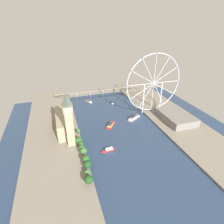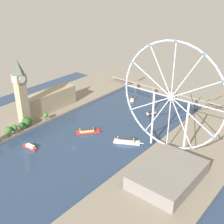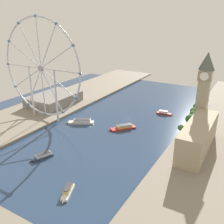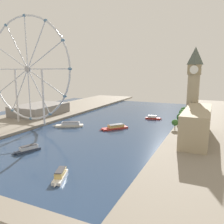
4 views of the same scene
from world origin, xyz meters
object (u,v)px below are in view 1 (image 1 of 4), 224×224
riverside_hall (176,117)px  tour_boat_3 (113,103)px  tour_boat_4 (108,150)px  tour_boat_1 (111,125)px  parliament_block (63,122)px  ferris_wheel (154,84)px  clock_tower (69,119)px  river_bridge (96,91)px  tour_boat_0 (89,101)px  tour_boat_2 (134,118)px

riverside_hall → tour_boat_3: size_ratio=3.17×
tour_boat_4 → tour_boat_1: bearing=-117.1°
parliament_block → ferris_wheel: (186.33, 13.66, 49.34)m
clock_tower → river_bridge: (89.01, 210.07, -39.81)m
parliament_block → river_bridge: size_ratio=0.39×
ferris_wheel → riverside_hall: 79.51m
tour_boat_3 → parliament_block: bearing=145.7°
parliament_block → tour_boat_4: (61.04, -81.61, -14.79)m
clock_tower → ferris_wheel: size_ratio=0.70×
ferris_wheel → tour_boat_3: bearing=132.2°
riverside_hall → tour_boat_0: size_ratio=3.38×
clock_tower → parliament_block: (-8.99, 50.25, -31.57)m
ferris_wheel → tour_boat_4: size_ratio=5.34×
parliament_block → tour_boat_3: 149.23m
tour_boat_0 → tour_boat_2: 132.50m
river_bridge → tour_boat_3: 79.56m
ferris_wheel → river_bridge: size_ratio=0.57×
tour_boat_2 → tour_boat_3: (-17.99, 84.50, -0.29)m
tour_boat_2 → clock_tower: bearing=171.8°
riverside_hall → clock_tower: bearing=-175.6°
ferris_wheel → tour_boat_4: ferris_wheel is taller
tour_boat_1 → riverside_hall: bearing=-61.0°
river_bridge → tour_boat_3: (24.24, -75.50, -6.47)m
clock_tower → riverside_hall: (206.50, 15.76, -38.39)m
tour_boat_2 → tour_boat_4: size_ratio=1.50×
clock_tower → riverside_hall: bearing=4.4°
clock_tower → tour_boat_3: (113.25, 134.57, -46.28)m
parliament_block → tour_boat_3: bearing=34.6°
tour_boat_1 → clock_tower: bearing=155.3°
tour_boat_0 → riverside_hall: bearing=-156.8°
ferris_wheel → tour_boat_0: size_ratio=5.65×
tour_boat_1 → tour_boat_4: tour_boat_1 is taller
riverside_hall → tour_boat_2: 83.06m
ferris_wheel → tour_boat_4: bearing=-142.8°
parliament_block → tour_boat_4: 102.98m
tour_boat_2 → parliament_block: bearing=150.9°
river_bridge → tour_boat_4: (-36.96, -241.43, -6.55)m
tour_boat_1 → tour_boat_2: 54.54m
parliament_block → riverside_hall: size_ratio=1.14×
tour_boat_0 → tour_boat_2: size_ratio=0.63×
tour_boat_0 → tour_boat_4: 193.50m
ferris_wheel → tour_boat_3: 114.90m
river_bridge → tour_boat_3: size_ratio=9.25×
ferris_wheel → tour_boat_4: 169.96m
parliament_block → tour_boat_4: size_ratio=3.63×
clock_tower → tour_boat_4: size_ratio=3.76×
river_bridge → tour_boat_2: 165.59m
riverside_hall → tour_boat_4: size_ratio=3.19×
parliament_block → riverside_hall: parliament_block is taller
riverside_hall → tour_boat_2: size_ratio=2.13×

